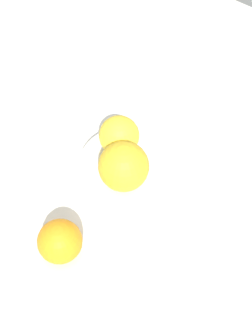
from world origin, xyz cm
name	(u,v)px	position (x,y,z in cm)	size (l,w,h in cm)	color
ground_plane	(126,181)	(0.00, 0.00, -1.00)	(110.00, 110.00, 2.00)	silver
fruit_bowl	(126,170)	(0.00, 0.00, 1.93)	(14.56, 14.56, 4.09)	white
orange_in_bowl_0	(124,166)	(-3.01, -2.09, 7.76)	(7.35, 7.35, 7.35)	yellow
orange_in_bowl_1	(119,136)	(1.34, 2.49, 7.19)	(6.21, 6.21, 6.21)	yellow
orange_loose_0	(60,241)	(-15.89, -1.43, 3.14)	(6.28, 6.28, 6.28)	orange
folded_napkin	(217,102)	(23.90, -2.09, 0.15)	(12.60, 12.60, 0.30)	white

